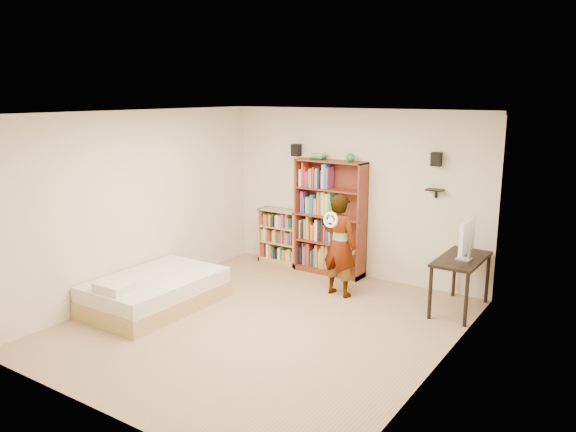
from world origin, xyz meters
name	(u,v)px	position (x,y,z in m)	size (l,w,h in m)	color
ground	(264,324)	(0.00, 0.00, 0.00)	(4.50, 5.00, 0.01)	tan
room_shell	(263,190)	(0.00, 0.00, 1.76)	(4.52, 5.02, 2.71)	beige
crown_molding	(262,115)	(0.00, 0.00, 2.67)	(4.50, 5.00, 0.06)	silver
speaker_left	(296,150)	(-1.05, 2.40, 2.00)	(0.14, 0.12, 0.20)	black
speaker_right	(436,159)	(1.35, 2.40, 2.00)	(0.14, 0.12, 0.20)	black
wall_shelf	(435,190)	(1.35, 2.41, 1.55)	(0.25, 0.16, 0.03)	black
tall_bookshelf	(330,218)	(-0.34, 2.33, 0.94)	(1.19, 0.35, 1.88)	maroon
low_bookshelf	(280,236)	(-1.36, 2.36, 0.48)	(0.76, 0.29, 0.95)	tan
computer_desk	(460,284)	(1.95, 1.88, 0.38)	(0.55, 1.11, 0.75)	black
imac	(465,240)	(2.00, 1.80, 1.02)	(0.11, 0.54, 0.54)	white
daybed	(155,288)	(-1.62, -0.34, 0.28)	(1.21, 1.87, 0.55)	white
person	(340,245)	(0.29, 1.50, 0.76)	(0.56, 0.36, 1.52)	black
wii_wheel	(331,220)	(0.29, 1.22, 1.19)	(0.23, 0.23, 0.04)	white
navy_bag	(305,256)	(-0.84, 2.35, 0.21)	(0.31, 0.20, 0.42)	black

